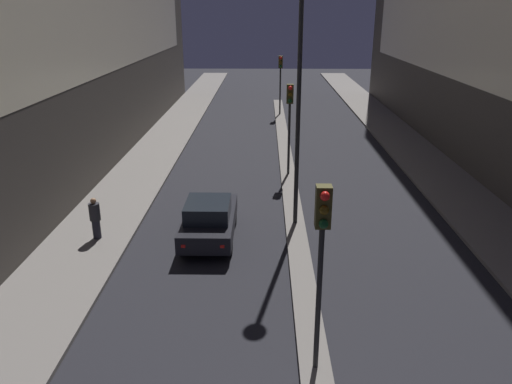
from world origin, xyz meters
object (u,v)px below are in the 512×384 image
object	(u,v)px
traffic_light_near	(322,239)
traffic_light_far	(280,72)
pedestrian_on_left_sidewalk	(95,218)
traffic_light_mid	(290,109)
street_lamp	(301,25)
car_left_lane	(209,219)

from	to	relation	value
traffic_light_near	traffic_light_far	xyz separation A→B (m)	(0.00, 29.36, 0.00)
traffic_light_near	pedestrian_on_left_sidewalk	bearing A→B (deg)	136.66
traffic_light_mid	traffic_light_far	world-z (taller)	same
traffic_light_far	street_lamp	world-z (taller)	street_lamp
traffic_light_far	pedestrian_on_left_sidewalk	xyz separation A→B (m)	(-7.16, -22.59, -2.45)
traffic_light_mid	street_lamp	size ratio (longest dim) A/B	0.44
traffic_light_mid	pedestrian_on_left_sidewalk	distance (m)	10.67
street_lamp	pedestrian_on_left_sidewalk	bearing A→B (deg)	-168.33
traffic_light_near	car_left_lane	size ratio (longest dim) A/B	1.07
traffic_light_far	pedestrian_on_left_sidewalk	distance (m)	23.83
traffic_light_near	traffic_light_far	size ratio (longest dim) A/B	1.00
traffic_light_near	traffic_light_mid	size ratio (longest dim) A/B	1.00
traffic_light_near	traffic_light_far	world-z (taller)	same
car_left_lane	traffic_light_far	bearing A→B (deg)	81.93
pedestrian_on_left_sidewalk	traffic_light_near	bearing A→B (deg)	-43.34
car_left_lane	pedestrian_on_left_sidewalk	world-z (taller)	pedestrian_on_left_sidewalk
traffic_light_far	pedestrian_on_left_sidewalk	size ratio (longest dim) A/B	2.88
traffic_light_mid	street_lamp	bearing A→B (deg)	-90.00
traffic_light_near	traffic_light_mid	world-z (taller)	same
traffic_light_mid	car_left_lane	distance (m)	8.33
traffic_light_near	street_lamp	distance (m)	9.15
street_lamp	pedestrian_on_left_sidewalk	size ratio (longest dim) A/B	6.52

